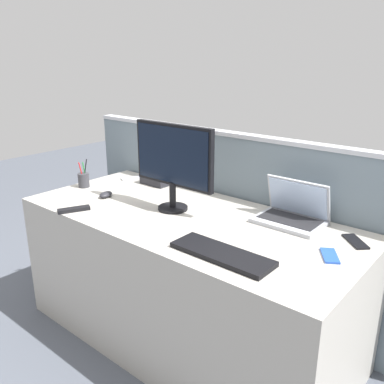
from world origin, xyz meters
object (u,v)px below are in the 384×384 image
desktop_monitor (173,159)px  cell_phone_blue_case (330,256)px  tv_remote (74,209)px  computer_mouse_right_hand (106,194)px  keyboard_main (222,254)px  desk_phone (159,177)px  laptop (292,212)px  cell_phone_silver_slab (131,179)px  cell_phone_black_slab (355,241)px  pen_cup (84,180)px

desktop_monitor → cell_phone_blue_case: bearing=-0.0°
cell_phone_blue_case → tv_remote: tv_remote is taller
tv_remote → computer_mouse_right_hand: bearing=126.7°
keyboard_main → computer_mouse_right_hand: (-0.98, 0.18, 0.01)m
desk_phone → tv_remote: desk_phone is taller
laptop → computer_mouse_right_hand: size_ratio=3.33×
cell_phone_silver_slab → keyboard_main: bearing=2.6°
desktop_monitor → tv_remote: 0.61m
computer_mouse_right_hand → cell_phone_blue_case: computer_mouse_right_hand is taller
computer_mouse_right_hand → tv_remote: 0.27m
desktop_monitor → cell_phone_blue_case: size_ratio=3.80×
keyboard_main → computer_mouse_right_hand: size_ratio=4.55×
laptop → cell_phone_silver_slab: laptop is taller
cell_phone_blue_case → tv_remote: size_ratio=0.80×
desk_phone → cell_phone_blue_case: bearing=-13.3°
keyboard_main → cell_phone_black_slab: keyboard_main is taller
cell_phone_blue_case → computer_mouse_right_hand: bearing=152.2°
cell_phone_silver_slab → tv_remote: 0.65m
keyboard_main → computer_mouse_right_hand: bearing=170.2°
desk_phone → cell_phone_silver_slab: (-0.21, -0.07, -0.03)m
desktop_monitor → keyboard_main: desktop_monitor is taller
laptop → desk_phone: (-0.99, 0.06, -0.02)m
desk_phone → pen_cup: bearing=-128.8°
pen_cup → tv_remote: 0.44m
keyboard_main → cell_phone_blue_case: size_ratio=3.35×
cell_phone_silver_slab → desktop_monitor: bearing=6.0°
cell_phone_black_slab → cell_phone_silver_slab: same height
desktop_monitor → desk_phone: size_ratio=2.68×
laptop → cell_phone_blue_case: (0.30, -0.25, -0.05)m
desk_phone → cell_phone_black_slab: (1.33, -0.10, -0.03)m
computer_mouse_right_hand → tv_remote: (0.05, -0.26, -0.01)m
desktop_monitor → keyboard_main: size_ratio=1.14×
tv_remote → pen_cup: bearing=161.8°
cell_phone_black_slab → cell_phone_blue_case: (-0.03, -0.21, 0.00)m
keyboard_main → tv_remote: size_ratio=2.68×
pen_cup → cell_phone_silver_slab: size_ratio=1.42×
keyboard_main → computer_mouse_right_hand: 1.00m
desktop_monitor → tv_remote: size_ratio=3.04×
keyboard_main → cell_phone_silver_slab: 1.27m
keyboard_main → cell_phone_silver_slab: (-1.15, 0.53, -0.01)m
computer_mouse_right_hand → pen_cup: size_ratio=0.55×
laptop → tv_remote: bearing=-147.5°
computer_mouse_right_hand → cell_phone_blue_case: (1.33, 0.11, -0.01)m
desk_phone → computer_mouse_right_hand: (-0.04, -0.42, -0.02)m
keyboard_main → cell_phone_silver_slab: bearing=155.8°
laptop → pen_cup: bearing=-166.0°
desk_phone → tv_remote: (0.01, -0.68, -0.03)m
cell_phone_black_slab → tv_remote: 1.44m
laptop → keyboard_main: 0.54m
cell_phone_silver_slab → cell_phone_blue_case: same height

